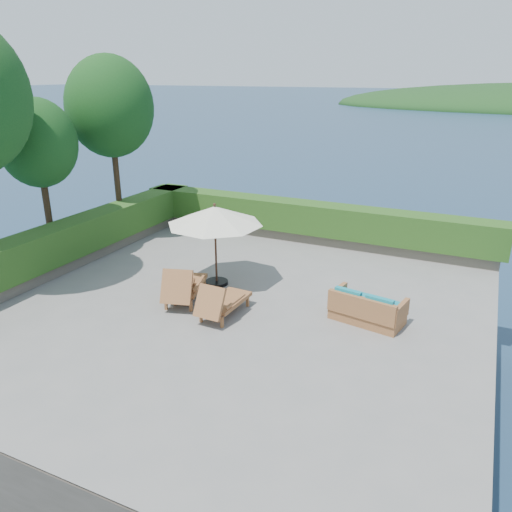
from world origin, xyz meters
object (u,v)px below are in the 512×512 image
at_px(lounge_left, 184,286).
at_px(wicker_loveseat, 367,310).
at_px(lounge_right, 222,301).
at_px(side_table, 183,286).
at_px(patio_umbrella, 215,216).

bearing_deg(lounge_left, wicker_loveseat, -5.80).
height_order(lounge_right, wicker_loveseat, lounge_right).
distance_m(side_table, wicker_loveseat, 4.49).
bearing_deg(wicker_loveseat, side_table, -158.37).
height_order(side_table, wicker_loveseat, wicker_loveseat).
height_order(lounge_left, side_table, lounge_left).
relative_size(patio_umbrella, lounge_right, 1.90).
xyz_separation_m(lounge_left, side_table, (0.01, -0.03, 0.02)).
xyz_separation_m(side_table, wicker_loveseat, (4.40, 0.88, -0.14)).
bearing_deg(patio_umbrella, lounge_right, -57.08).
xyz_separation_m(patio_umbrella, lounge_right, (1.07, -1.65, -1.53)).
distance_m(lounge_right, wicker_loveseat, 3.37).
relative_size(lounge_right, side_table, 2.45).
height_order(lounge_left, lounge_right, lounge_left).
distance_m(lounge_left, wicker_loveseat, 4.50).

